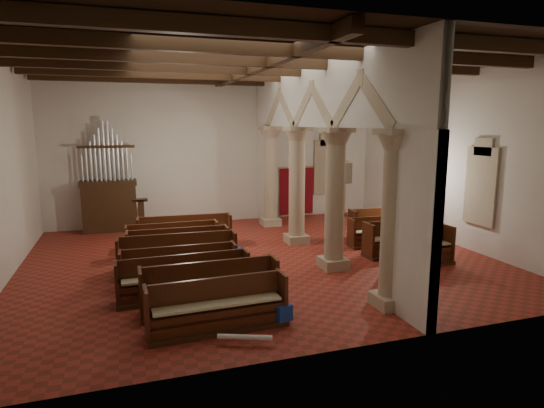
{
  "coord_description": "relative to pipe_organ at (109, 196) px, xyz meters",
  "views": [
    {
      "loc": [
        -3.88,
        -13.1,
        4.17
      ],
      "look_at": [
        0.56,
        0.5,
        1.64
      ],
      "focal_mm": 30.0,
      "sensor_mm": 36.0,
      "label": 1
    }
  ],
  "objects": [
    {
      "name": "floor",
      "position": [
        4.5,
        -5.5,
        -1.37
      ],
      "size": [
        14.0,
        14.0,
        0.0
      ],
      "primitive_type": "plane",
      "color": "maroon",
      "rests_on": "ground"
    },
    {
      "name": "ceiling",
      "position": [
        4.5,
        -5.5,
        4.63
      ],
      "size": [
        14.0,
        14.0,
        0.0
      ],
      "primitive_type": "plane",
      "rotation": [
        3.14,
        0.0,
        0.0
      ],
      "color": "black",
      "rests_on": "wall_back"
    },
    {
      "name": "wall_back",
      "position": [
        4.5,
        0.5,
        1.63
      ],
      "size": [
        14.0,
        0.02,
        6.0
      ],
      "primitive_type": "cube",
      "color": "silver",
      "rests_on": "floor"
    },
    {
      "name": "wall_front",
      "position": [
        4.5,
        -11.5,
        1.63
      ],
      "size": [
        14.0,
        0.02,
        6.0
      ],
      "primitive_type": "cube",
      "color": "silver",
      "rests_on": "floor"
    },
    {
      "name": "wall_right",
      "position": [
        11.5,
        -5.5,
        1.63
      ],
      "size": [
        0.02,
        12.0,
        6.0
      ],
      "primitive_type": "cube",
      "color": "silver",
      "rests_on": "floor"
    },
    {
      "name": "ceiling_beams",
      "position": [
        4.5,
        -5.5,
        4.45
      ],
      "size": [
        13.8,
        11.8,
        0.3
      ],
      "primitive_type": null,
      "color": "#362211",
      "rests_on": "wall_back"
    },
    {
      "name": "arcade",
      "position": [
        6.3,
        -5.5,
        2.19
      ],
      "size": [
        0.9,
        11.9,
        6.0
      ],
      "color": "tan",
      "rests_on": "floor"
    },
    {
      "name": "window_right_a",
      "position": [
        11.48,
        -7.0,
        0.83
      ],
      "size": [
        0.03,
        1.0,
        2.2
      ],
      "primitive_type": "cube",
      "color": "#32725A",
      "rests_on": "wall_right"
    },
    {
      "name": "window_right_b",
      "position": [
        11.48,
        -3.0,
        0.83
      ],
      "size": [
        0.03,
        1.0,
        2.2
      ],
      "primitive_type": "cube",
      "color": "#32725A",
      "rests_on": "wall_right"
    },
    {
      "name": "window_back",
      "position": [
        9.5,
        0.48,
        0.83
      ],
      "size": [
        1.0,
        0.03,
        2.2
      ],
      "primitive_type": "cube",
      "color": "#32725A",
      "rests_on": "wall_back"
    },
    {
      "name": "pipe_organ",
      "position": [
        0.0,
        0.0,
        0.0
      ],
      "size": [
        2.1,
        0.85,
        4.4
      ],
      "color": "#362211",
      "rests_on": "floor"
    },
    {
      "name": "lectern",
      "position": [
        1.17,
        -0.24,
        -0.82
      ],
      "size": [
        0.54,
        0.55,
        1.32
      ],
      "rotation": [
        0.0,
        0.0,
        -0.04
      ],
      "color": "#352410",
      "rests_on": "floor"
    },
    {
      "name": "dossal_curtain",
      "position": [
        8.0,
        0.42,
        -0.21
      ],
      "size": [
        1.8,
        0.07,
        2.17
      ],
      "color": "maroon",
      "rests_on": "floor"
    },
    {
      "name": "processional_banner",
      "position": [
        10.14,
        -0.22,
        -0.54
      ],
      "size": [
        0.6,
        0.76,
        2.61
      ],
      "rotation": [
        0.0,
        0.0,
        -0.01
      ],
      "color": "#362211",
      "rests_on": "floor"
    },
    {
      "name": "hymnal_box_a",
      "position": [
        3.63,
        -10.12,
        -1.1
      ],
      "size": [
        0.39,
        0.35,
        0.34
      ],
      "primitive_type": "cube",
      "rotation": [
        0.0,
        0.0,
        0.25
      ],
      "color": "navy",
      "rests_on": "floor"
    },
    {
      "name": "hymnal_box_b",
      "position": [
        3.32,
        -7.92,
        -1.12
      ],
      "size": [
        0.35,
        0.3,
        0.3
      ],
      "primitive_type": "cube",
      "rotation": [
        0.0,
        0.0,
        0.23
      ],
      "color": "navy",
      "rests_on": "floor"
    },
    {
      "name": "hymnal_box_c",
      "position": [
        3.73,
        -5.63,
        -1.09
      ],
      "size": [
        0.44,
        0.41,
        0.36
      ],
      "primitive_type": "cube",
      "rotation": [
        0.0,
        0.0,
        0.4
      ],
      "color": "navy",
      "rests_on": "floor"
    },
    {
      "name": "tube_heater_a",
      "position": [
        2.63,
        -10.76,
        -1.21
      ],
      "size": [
        1.01,
        0.49,
        0.11
      ],
      "primitive_type": "cylinder",
      "rotation": [
        0.0,
        1.57,
        -0.39
      ],
      "color": "white",
      "rests_on": "floor"
    },
    {
      "name": "tube_heater_b",
      "position": [
        1.48,
        -9.92,
        -1.21
      ],
      "size": [
        0.87,
        0.46,
        0.09
      ],
      "primitive_type": "cylinder",
      "rotation": [
        0.0,
        1.57,
        -0.43
      ],
      "color": "white",
      "rests_on": "floor"
    },
    {
      "name": "nave_pew_0",
      "position": [
        2.28,
        -9.95,
        -1.02
      ],
      "size": [
        2.9,
        0.81,
        1.06
      ],
      "rotation": [
        0.0,
        0.0,
        0.04
      ],
      "color": "#362211",
      "rests_on": "floor"
    },
    {
      "name": "nave_pew_1",
      "position": [
        2.33,
        -8.91,
        -1.01
      ],
      "size": [
        3.1,
        0.74,
        1.1
      ],
      "rotation": [
        0.0,
        0.0,
        0.0
      ],
      "color": "#362211",
      "rests_on": "floor"
    },
    {
      "name": "nave_pew_2",
      "position": [
        1.86,
        -7.97,
        -1.03
      ],
      "size": [
        3.18,
        0.77,
        1.04
      ],
      "rotation": [
        0.0,
        0.0,
        0.02
      ],
      "color": "#362211",
      "rests_on": "floor"
    },
    {
      "name": "nave_pew_3",
      "position": [
        1.85,
        -7.04,
        -1.04
      ],
      "size": [
        3.0,
        0.72,
        1.02
      ],
      "rotation": [
        0.0,
        0.0,
        -0.02
      ],
      "color": "#362211",
      "rests_on": "floor"
    },
    {
      "name": "nave_pew_4",
      "position": [
        1.92,
        -6.14,
        -1.0
      ],
      "size": [
        3.29,
        0.9,
        1.13
      ],
      "rotation": [
        0.0,
        0.0,
        -0.05
      ],
      "color": "#362211",
      "rests_on": "floor"
    },
    {
      "name": "nave_pew_5",
      "position": [
        2.03,
        -5.32,
        -1.01
      ],
      "size": [
        3.0,
        0.86,
        1.1
      ],
      "rotation": [
        0.0,
        0.0,
        -0.04
      ],
      "color": "#362211",
      "rests_on": "floor"
    },
    {
      "name": "nave_pew_6",
      "position": [
        1.98,
        -4.16,
        -1.03
      ],
      "size": [
        2.9,
        0.7,
        1.03
      ],
      "rotation": [
        0.0,
        0.0,
        -0.01
      ],
      "color": "#362211",
      "rests_on": "floor"
    },
    {
      "name": "nave_pew_7",
      "position": [
        2.47,
        -3.44,
        -1.01
      ],
      "size": [
        3.16,
        0.91,
        1.1
      ],
      "rotation": [
        0.0,
        0.0,
        -0.05
      ],
      "color": "#362211",
      "rests_on": "floor"
    },
    {
      "name": "aisle_pew_0",
      "position": [
        8.94,
        -7.53,
        -0.98
      ],
      "size": [
        1.95,
        0.82,
        1.14
      ],
      "rotation": [
        0.0,
        0.0,
        0.03
      ],
      "color": "#362211",
      "rests_on": "floor"
    },
    {
      "name": "aisle_pew_1",
      "position": [
        8.79,
        -6.45,
        -0.99
      ],
      "size": [
        2.18,
        0.8,
        1.12
      ],
      "rotation": [
        0.0,
        0.0,
        0.03
      ],
      "color": "#362211",
      "rests_on": "floor"
    },
    {
      "name": "aisle_pew_2",
      "position": [
        8.77,
        -5.25,
        -1.03
      ],
      "size": [
        1.98,
        0.8,
        1.01
      ],
      "rotation": [
        0.0,
        0.0,
        -0.07
      ],
      "color": "#362211",
      "rests_on": "floor"
    },
    {
      "name": "aisle_pew_3",
      "position": [
        9.3,
        -4.55,
        -0.99
      ],
      "size": [
        2.22,
        0.9,
        1.14
      ],
      "rotation": [
        0.0,
        0.0,
        -0.07
      ],
      "color": "#362211",
      "rests_on": "floor"
    }
  ]
}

